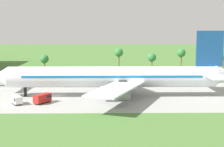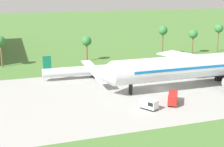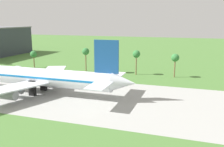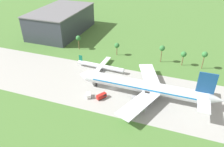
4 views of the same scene
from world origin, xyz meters
The scene contains 7 objects.
ground_plane centered at (0.00, 0.00, 0.00)m, with size 600.00×600.00×0.00m, color #477233.
taxiway_strip centered at (0.00, 0.00, 0.01)m, with size 320.00×44.00×0.02m.
jet_airliner centered at (18.64, -1.51, 5.89)m, with size 75.07×53.25×19.72m.
regional_aircraft centered at (-14.02, 16.43, 2.46)m, with size 30.94×27.88×7.48m.
baggage_tug centered at (-2.27, -10.73, 1.38)m, with size 4.56×5.67×2.57m.
catering_van centered at (-8.97, -12.29, 1.24)m, with size 3.74×4.39×2.29m.
palm_tree_row centered at (19.21, 39.45, 8.70)m, with size 108.81×3.60×11.96m.
Camera 1 is at (15.21, -103.46, 21.05)m, focal length 55.00 mm.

